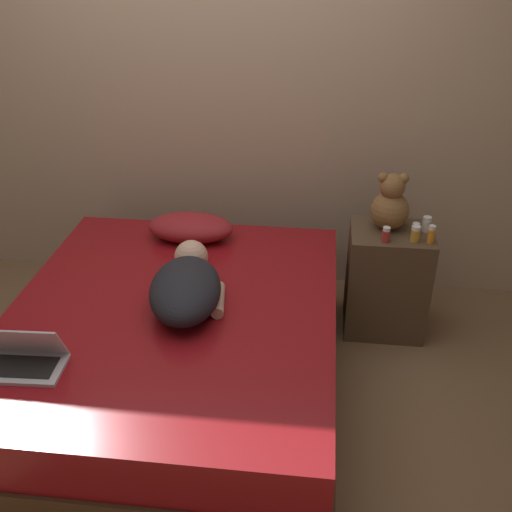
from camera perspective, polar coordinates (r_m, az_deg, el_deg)
ground_plane at (r=3.21m, az=-7.39°, el=-12.51°), size 12.00×12.00×0.00m
wall_back at (r=3.67m, az=-4.25°, el=16.31°), size 8.00×0.06×2.60m
bed at (r=3.05m, az=-7.70°, el=-8.96°), size 1.59×1.87×0.51m
nightstand at (r=3.52m, az=12.33°, el=-2.31°), size 0.45×0.36×0.64m
pillow at (r=3.45m, az=-6.24°, el=2.72°), size 0.49×0.28×0.15m
person_lying at (r=2.86m, az=-6.61°, el=-2.82°), size 0.40×0.71×0.21m
laptop at (r=2.68m, az=-21.44°, el=-9.05°), size 0.36×0.22×0.19m
teddy_bear at (r=3.34m, az=12.67°, el=4.80°), size 0.21×0.21×0.32m
bottle_red at (r=3.23m, az=12.27°, el=2.00°), size 0.04×0.04×0.08m
bottle_white at (r=3.40m, az=15.93°, el=2.93°), size 0.05×0.05×0.08m
bottle_amber at (r=3.28m, az=14.94°, el=2.05°), size 0.05×0.05×0.09m
bottle_clear at (r=3.35m, az=14.95°, el=2.48°), size 0.04×0.04×0.07m
bottle_orange at (r=3.28m, az=16.36°, el=1.99°), size 0.04×0.04×0.10m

